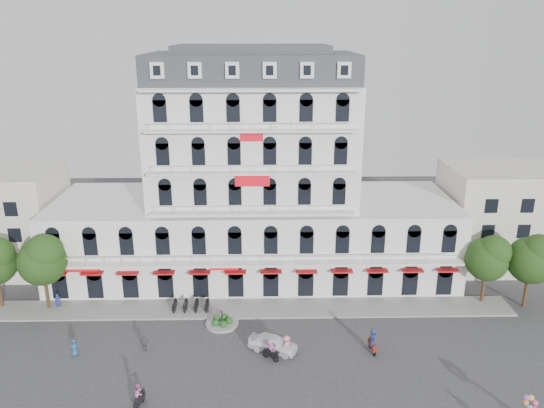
{
  "coord_description": "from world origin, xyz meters",
  "views": [
    {
      "loc": [
        0.94,
        -39.26,
        27.34
      ],
      "look_at": [
        1.94,
        10.0,
        11.03
      ],
      "focal_mm": 35.0,
      "sensor_mm": 36.0,
      "label": 1
    }
  ],
  "objects": [
    {
      "name": "tree_west_inner",
      "position": [
        -20.95,
        9.48,
        5.68
      ],
      "size": [
        4.76,
        4.76,
        8.25
      ],
      "color": "#382314",
      "rests_on": "ground"
    },
    {
      "name": "flank_building_east",
      "position": [
        30.0,
        20.0,
        6.0
      ],
      "size": [
        14.0,
        10.0,
        12.0
      ],
      "primitive_type": "cube",
      "color": "beige",
      "rests_on": "ground"
    },
    {
      "name": "pedestrian_right",
      "position": [
        3.03,
        0.98,
        0.92
      ],
      "size": [
        1.33,
        1.31,
        1.84
      ],
      "primitive_type": "imported",
      "rotation": [
        0.0,
        0.0,
        3.9
      ],
      "color": "pink",
      "rests_on": "ground"
    },
    {
      "name": "pedestrian_mid",
      "position": [
        -9.59,
        1.84,
        0.79
      ],
      "size": [
        0.96,
        0.48,
        1.58
      ],
      "primitive_type": "imported",
      "rotation": [
        0.0,
        0.0,
        3.25
      ],
      "color": "#54555B",
      "rests_on": "ground"
    },
    {
      "name": "pedestrian_far",
      "position": [
        -20.0,
        9.5,
        0.84
      ],
      "size": [
        0.72,
        0.61,
        1.68
      ],
      "primitive_type": "imported",
      "rotation": [
        0.0,
        0.0,
        0.4
      ],
      "color": "navy",
      "rests_on": "ground"
    },
    {
      "name": "parked_scooter_row",
      "position": [
        -6.35,
        8.8,
        0.0
      ],
      "size": [
        4.4,
        1.8,
        1.1
      ],
      "primitive_type": null,
      "color": "black",
      "rests_on": "ground"
    },
    {
      "name": "tree_east_outer",
      "position": [
        28.05,
        8.98,
        5.55
      ],
      "size": [
        4.65,
        4.65,
        8.05
      ],
      "color": "#382314",
      "rests_on": "ground"
    },
    {
      "name": "rider_southwest",
      "position": [
        -8.44,
        -5.61,
        1.02
      ],
      "size": [
        0.73,
        1.69,
        2.04
      ],
      "rotation": [
        0.0,
        0.0,
        1.37
      ],
      "color": "black",
      "rests_on": "ground"
    },
    {
      "name": "rider_east",
      "position": [
        10.67,
        1.18,
        1.18
      ],
      "size": [
        0.72,
        1.7,
        2.33
      ],
      "rotation": [
        0.0,
        0.0,
        1.72
      ],
      "color": "maroon",
      "rests_on": "ground"
    },
    {
      "name": "rider_center",
      "position": [
        1.61,
        0.23,
        1.03
      ],
      "size": [
        1.42,
        1.19,
        1.99
      ],
      "rotation": [
        0.0,
        0.0,
        5.63
      ],
      "color": "black",
      "rests_on": "ground"
    },
    {
      "name": "ground",
      "position": [
        0.0,
        0.0,
        0.0
      ],
      "size": [
        120.0,
        120.0,
        0.0
      ],
      "primitive_type": "plane",
      "color": "#38383A",
      "rests_on": "ground"
    },
    {
      "name": "tree_east_inner",
      "position": [
        24.05,
        9.98,
        5.21
      ],
      "size": [
        4.4,
        4.37,
        7.57
      ],
      "color": "#382314",
      "rests_on": "ground"
    },
    {
      "name": "main_building",
      "position": [
        0.0,
        18.0,
        9.96
      ],
      "size": [
        45.0,
        15.0,
        25.8
      ],
      "color": "silver",
      "rests_on": "ground"
    },
    {
      "name": "pedestrian_left",
      "position": [
        -15.59,
        1.19,
        0.8
      ],
      "size": [
        0.91,
        0.75,
        1.6
      ],
      "primitive_type": "imported",
      "rotation": [
        0.0,
        0.0,
        0.35
      ],
      "color": "#28507A",
      "rests_on": "ground"
    },
    {
      "name": "sidewalk",
      "position": [
        0.0,
        9.0,
        0.08
      ],
      "size": [
        53.0,
        4.0,
        0.16
      ],
      "primitive_type": "cube",
      "color": "gray",
      "rests_on": "ground"
    },
    {
      "name": "traffic_island",
      "position": [
        -3.0,
        6.0,
        0.26
      ],
      "size": [
        3.2,
        3.2,
        1.6
      ],
      "color": "gray",
      "rests_on": "ground"
    },
    {
      "name": "parked_car",
      "position": [
        1.85,
        1.58,
        0.76
      ],
      "size": [
        4.81,
        3.41,
        1.52
      ],
      "primitive_type": "imported",
      "rotation": [
        0.0,
        0.0,
        1.16
      ],
      "color": "white",
      "rests_on": "ground"
    }
  ]
}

